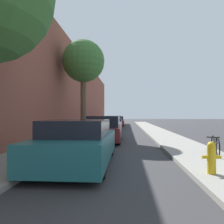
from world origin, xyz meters
TOP-DOWN VIEW (x-y plane):
  - ground_plane at (0.00, 16.00)m, footprint 120.00×120.00m
  - sidewalk_left at (-2.90, 16.00)m, footprint 2.00×52.00m
  - sidewalk_right at (2.90, 16.00)m, footprint 2.00×52.00m
  - building_facade_left at (-4.25, 16.00)m, footprint 0.70×52.00m
  - parked_car_teal at (-1.01, 7.38)m, footprint 1.88×4.47m
  - parked_car_maroon at (-0.80, 12.85)m, footprint 1.82×4.42m
  - parked_car_silver at (-0.95, 18.16)m, footprint 1.76×4.56m
  - parked_car_navy at (-0.95, 23.81)m, footprint 1.70×4.00m
  - parked_car_red at (-0.82, 28.98)m, footprint 1.76×4.43m
  - street_tree_far at (-2.35, 14.63)m, footprint 2.70×2.70m
  - fire_hydrant at (2.35, 6.16)m, footprint 0.42×0.19m
  - bicycle at (3.39, 8.55)m, footprint 0.48×1.48m

SIDE VIEW (x-z plane):
  - ground_plane at x=0.00m, z-range 0.00..0.00m
  - sidewalk_left at x=-2.90m, z-range 0.00..0.12m
  - sidewalk_right at x=2.90m, z-range 0.00..0.12m
  - bicycle at x=3.39m, z-range 0.13..0.74m
  - fire_hydrant at x=2.35m, z-range 0.13..0.86m
  - parked_car_red at x=-0.82m, z-range -0.02..1.24m
  - parked_car_teal at x=-1.01m, z-range -0.02..1.29m
  - parked_car_silver at x=-0.95m, z-range -0.03..1.30m
  - parked_car_navy at x=-0.95m, z-range -0.02..1.34m
  - parked_car_maroon at x=-0.80m, z-range -0.04..1.36m
  - building_facade_left at x=-4.25m, z-range 0.00..7.24m
  - street_tree_far at x=-2.35m, z-range 1.76..7.90m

